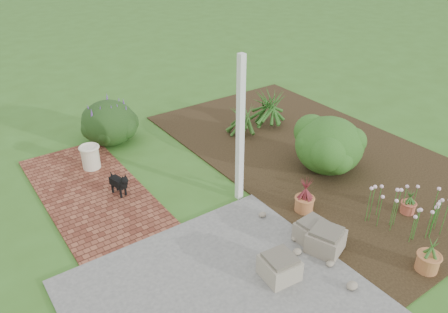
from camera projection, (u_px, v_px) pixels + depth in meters
ground at (228, 206)px, 7.24m from camera, size 80.00×80.00×0.00m
concrete_patio at (229, 307)px, 5.36m from camera, size 3.50×3.50×0.04m
brick_path at (91, 190)px, 7.63m from camera, size 1.60×3.50×0.04m
garden_bed at (314, 152)px, 8.85m from camera, size 4.00×7.00×0.03m
veranda_post at (240, 132)px, 6.86m from camera, size 0.10×0.10×2.50m
stone_trough_near at (326, 241)px, 6.18m from camera, size 0.59×0.59×0.31m
stone_trough_mid at (279, 268)px, 5.72m from camera, size 0.48×0.48×0.30m
stone_trough_far at (313, 232)px, 6.36m from camera, size 0.47×0.47×0.29m
black_dog at (119, 182)px, 7.36m from camera, size 0.22×0.47×0.41m
cream_ceramic_urn at (91, 157)px, 8.17m from camera, size 0.42×0.42×0.44m
evergreen_shrub at (329, 144)px, 7.99m from camera, size 1.59×1.59×1.06m
agapanthus_clump_back at (269, 104)px, 9.77m from camera, size 1.32×1.32×0.99m
agapanthus_clump_front at (242, 117)px, 9.39m from camera, size 1.15×1.15×0.79m
pink_flower_patch at (410, 207)px, 6.61m from camera, size 1.30×1.30×0.66m
terracotta_pot_bronze at (304, 204)px, 7.04m from camera, size 0.31×0.31×0.24m
terracotta_pot_small_left at (408, 207)px, 7.00m from camera, size 0.29×0.29×0.19m
terracotta_pot_small_right at (428, 262)px, 5.86m from camera, size 0.34×0.34×0.25m
purple_flowering_bush at (109, 122)px, 9.05m from camera, size 1.46×1.46×0.95m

